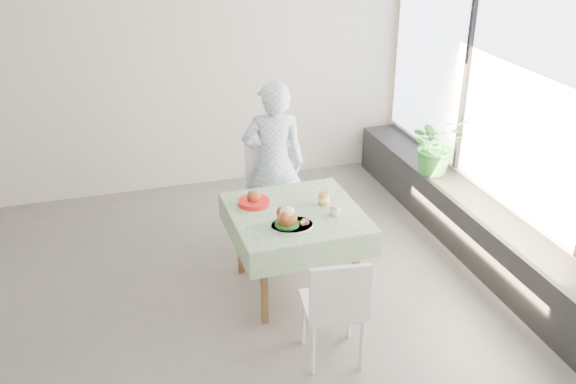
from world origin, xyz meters
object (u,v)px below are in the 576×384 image
object	(u,v)px
cafe_table	(296,241)
juice_cup_orange	(324,197)
diner	(274,164)
main_dish	(289,220)
potted_plant	(437,145)
chair_far	(272,218)
chair_near	(332,326)

from	to	relation	value
cafe_table	juice_cup_orange	size ratio (longest dim) A/B	3.79
cafe_table	diner	size ratio (longest dim) A/B	0.66
main_dish	juice_cup_orange	distance (m)	0.48
main_dish	juice_cup_orange	xyz separation A→B (m)	(0.38, 0.29, 0.01)
potted_plant	diner	bearing A→B (deg)	179.51
cafe_table	chair_far	xyz separation A→B (m)	(0.01, 0.77, -0.17)
chair_far	main_dish	world-z (taller)	chair_far
cafe_table	diner	distance (m)	0.92
juice_cup_orange	potted_plant	distance (m)	1.67
cafe_table	chair_near	size ratio (longest dim) A/B	1.20
chair_near	chair_far	bearing A→B (deg)	89.23
chair_far	potted_plant	world-z (taller)	potted_plant
chair_near	potted_plant	bearing A→B (deg)	45.21
diner	chair_far	bearing A→B (deg)	71.46
juice_cup_orange	cafe_table	bearing A→B (deg)	-168.23
chair_far	juice_cup_orange	world-z (taller)	juice_cup_orange
potted_plant	main_dish	bearing A→B (deg)	-149.92
cafe_table	chair_near	xyz separation A→B (m)	(-0.02, -0.92, -0.19)
main_dish	diner	bearing A→B (deg)	80.39
chair_near	juice_cup_orange	xyz separation A→B (m)	(0.27, 0.97, 0.53)
main_dish	cafe_table	bearing A→B (deg)	61.81
juice_cup_orange	potted_plant	bearing A→B (deg)	28.10
diner	juice_cup_orange	xyz separation A→B (m)	(0.20, -0.80, 0.01)
chair_far	main_dish	size ratio (longest dim) A/B	2.75
cafe_table	potted_plant	xyz separation A→B (m)	(1.73, 0.84, 0.34)
cafe_table	main_dish	bearing A→B (deg)	-118.19
main_dish	potted_plant	world-z (taller)	potted_plant
diner	cafe_table	bearing A→B (deg)	96.90
diner	juice_cup_orange	world-z (taller)	diner
diner	potted_plant	xyz separation A→B (m)	(1.68, -0.01, 0.00)
cafe_table	chair_near	world-z (taller)	chair_near
diner	potted_plant	distance (m)	1.68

